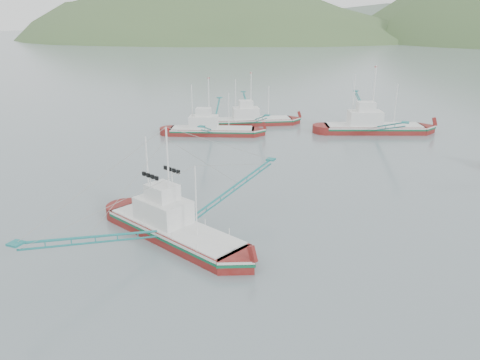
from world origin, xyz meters
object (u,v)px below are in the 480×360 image
at_px(main_boat, 173,215).
at_px(bg_boat_extra, 253,113).
at_px(bg_boat_left, 211,123).
at_px(bg_boat_far, 374,119).

height_order(main_boat, bg_boat_extra, main_boat).
relative_size(main_boat, bg_boat_extra, 1.09).
height_order(main_boat, bg_boat_left, main_boat).
bearing_deg(bg_boat_left, main_boat, -88.18).
xyz_separation_m(main_boat, bg_boat_left, (-12.23, 32.99, -0.15)).
relative_size(bg_boat_far, bg_boat_extra, 1.22).
xyz_separation_m(main_boat, bg_boat_far, (10.13, 43.38, 0.23)).
xyz_separation_m(main_boat, bg_boat_extra, (-8.96, 41.99, -0.01)).
bearing_deg(bg_boat_extra, main_boat, -107.82).
bearing_deg(main_boat, bg_boat_extra, 122.83).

